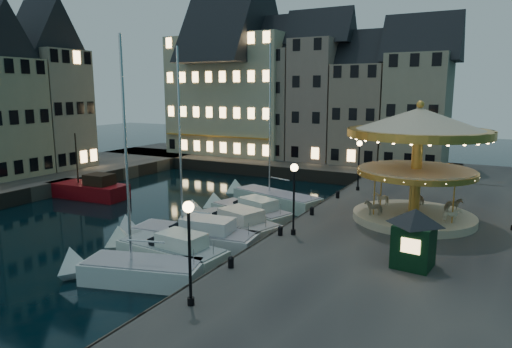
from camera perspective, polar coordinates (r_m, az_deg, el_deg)
The scene contains 30 objects.
ground at distance 29.89m, azimuth -9.05°, elevation -8.35°, with size 160.00×160.00×0.00m, color black.
quay_east at distance 29.99m, azimuth 20.73°, elevation -7.55°, with size 16.00×56.00×1.30m, color #474442.
quay_north at distance 57.12m, azimuth 1.50°, elevation 1.47°, with size 44.00×12.00×1.30m, color #474442.
quaywall_e at distance 31.87m, azimuth 6.28°, elevation -5.87°, with size 0.15×44.00×1.30m, color #47423A.
quaywall_n at distance 50.95m, azimuth 0.48°, elevation 0.38°, with size 48.00×0.15×1.30m, color #47423A.
quaywall_w at distance 43.83m, azimuth -26.57°, elevation -2.41°, with size 0.15×44.00×1.30m, color #47423A.
streetlamp_a at distance 17.69m, azimuth -8.35°, elevation -7.97°, with size 0.44×0.44×4.17m.
streetlamp_b at distance 26.11m, azimuth 4.77°, elevation -1.87°, with size 0.44×0.44×4.17m.
streetlamp_c at distance 38.69m, azimuth 12.75°, elevation 1.95°, with size 0.44×0.44×4.17m.
bollard_a at distance 21.94m, azimuth -3.16°, elevation -10.86°, with size 0.30×0.30×0.57m.
bollard_b at distance 26.53m, azimuth 3.06°, elevation -7.04°, with size 0.30×0.30×0.57m.
bollard_c at distance 30.95m, azimuth 7.00°, elevation -4.54°, with size 0.30×0.30×0.57m.
bollard_d at distance 35.99m, azimuth 10.18°, elevation -2.50°, with size 0.30×0.30×0.57m.
townhouse_na at distance 64.07m, azimuth -6.99°, elevation 8.78°, with size 5.50×8.00×12.80m.
townhouse_nb at distance 61.09m, azimuth -2.76°, elevation 9.24°, with size 6.16×8.00×13.80m.
townhouse_nc at distance 58.21m, azimuth 2.43°, elevation 9.67°, with size 6.82×8.00×14.80m.
townhouse_nd at distance 55.95m, azimuth 7.83°, elevation 10.07°, with size 5.50×8.00×15.80m.
townhouse_ne at distance 54.32m, azimuth 13.24°, elevation 8.30°, with size 6.16×8.00×12.80m.
townhouse_nf at distance 53.06m, azimuth 19.65°, elevation 8.47°, with size 6.82×8.00×13.80m.
townhouse_wc at distance 54.66m, azimuth -24.49°, elevation 8.39°, with size 8.80×5.50×14.20m.
hotel_corner at distance 61.05m, azimuth -2.73°, elevation 10.65°, with size 17.60×9.00×16.80m.
motorboat_a at distance 24.38m, azimuth -15.17°, elevation -11.68°, with size 7.14×4.05×11.83m.
motorboat_b at distance 26.36m, azimuth -11.18°, elevation -9.56°, with size 7.67×2.77×2.15m.
motorboat_c at distance 28.75m, azimuth -8.44°, elevation -7.68°, with size 9.12×3.40×12.05m.
motorboat_d at distance 30.96m, azimuth -3.43°, elevation -6.33°, with size 7.83×4.53×2.15m.
motorboat_e at distance 33.78m, azimuth -1.15°, elevation -4.88°, with size 7.67×4.39×2.15m.
motorboat_f at distance 38.60m, azimuth 1.92°, elevation -3.09°, with size 9.07×4.69×12.11m.
red_fishing_boat at distance 43.72m, azimuth -20.18°, elevation -1.90°, with size 7.80×3.21×5.99m.
carousel at distance 30.24m, azimuth 19.62°, elevation 3.70°, with size 8.73×8.73×7.64m.
ticket_kiosk at distance 22.76m, azimuth 19.22°, elevation -6.35°, with size 2.76×2.76×3.23m.
Camera 1 is at (17.27, -22.44, 9.58)m, focal length 32.00 mm.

